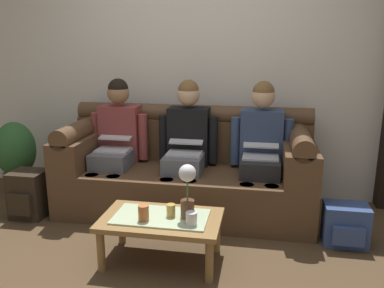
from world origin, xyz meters
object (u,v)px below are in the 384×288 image
person_left (117,139)px  backpack_right (345,225)px  cup_near_left (171,210)px  backpack_left (29,194)px  coffee_table (161,223)px  cup_near_right (144,213)px  flower_vase (187,188)px  potted_plant (16,156)px  cup_far_center (191,218)px  couch (187,172)px  person_middle (187,142)px  person_right (261,145)px

person_left → backpack_right: bearing=-12.7°
cup_near_left → backpack_left: cup_near_left is taller
coffee_table → cup_near_right: (-0.10, -0.09, 0.11)m
flower_vase → potted_plant: size_ratio=0.50×
cup_far_center → cup_near_left: bearing=147.1°
cup_near_left → backpack_right: (1.29, 0.49, -0.24)m
couch → backpack_left: size_ratio=5.40×
coffee_table → backpack_left: bearing=158.8°
person_middle → cup_near_right: person_middle is taller
coffee_table → couch: bearing=90.0°
cup_near_right → potted_plant: potted_plant is taller
person_right → potted_plant: person_right is taller
person_middle → person_right: (0.68, 0.00, -0.00)m
person_right → potted_plant: bearing=179.8°
cup_far_center → backpack_right: size_ratio=0.27×
couch → backpack_left: 1.45m
backpack_right → person_right: bearing=145.9°
person_right → backpack_right: person_right is taller
couch → person_left: person_left is taller
coffee_table → backpack_right: coffee_table is taller
couch → person_right: (0.68, -0.00, 0.29)m
person_left → potted_plant: (-1.09, 0.01, -0.23)m
couch → cup_near_right: 1.06m
backpack_left → backpack_right: backpack_left is taller
person_left → cup_near_right: 1.22m
couch → cup_far_center: bearing=-77.3°
flower_vase → couch: bearing=101.3°
couch → cup_far_center: couch is taller
couch → backpack_right: 1.45m
couch → backpack_right: size_ratio=6.84×
couch → cup_near_left: (0.07, -0.95, 0.03)m
backpack_left → flower_vase: bearing=-18.3°
flower_vase → cup_near_left: (-0.12, -0.01, -0.18)m
coffee_table → person_middle: bearing=90.0°
cup_near_right → backpack_left: bearing=153.9°
cup_near_left → cup_near_right: (-0.17, -0.10, 0.01)m
couch → backpack_left: (-1.38, -0.43, -0.16)m
cup_far_center → potted_plant: potted_plant is taller
person_middle → person_right: bearing=0.0°
cup_far_center → potted_plant: (-2.01, 1.07, 0.03)m
person_right → flower_vase: size_ratio=3.15×
person_middle → flower_vase: (0.19, -0.94, -0.09)m
coffee_table → cup_far_center: size_ratio=9.41×
person_middle → cup_near_right: 1.08m
couch → cup_near_left: size_ratio=25.66×
flower_vase → backpack_right: bearing=22.4°
coffee_table → flower_vase: bearing=5.0°
person_right → backpack_left: (-2.06, -0.42, -0.45)m
cup_far_center → person_right: bearing=67.5°
couch → flower_vase: size_ratio=5.92×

